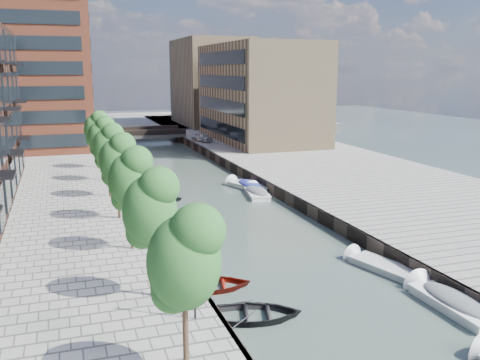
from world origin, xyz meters
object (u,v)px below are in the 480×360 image
tree_0 (184,256)px  tree_2 (130,177)px  tree_1 (149,206)px  motorboat_1 (449,301)px  motorboat_2 (375,265)px  motorboat_3 (246,186)px  tree_6 (96,128)px  sloop_3 (175,238)px  sloop_1 (253,319)px  car (202,137)px  tree_3 (117,158)px  sloop_4 (157,202)px  motorboat_4 (256,193)px  tree_4 (108,145)px  bridge (141,134)px  sloop_2 (210,289)px

tree_0 → tree_2: (0.00, 14.00, 0.00)m
tree_1 → motorboat_1: (13.90, -3.62, -5.09)m
motorboat_2 → motorboat_3: 22.54m
tree_6 → motorboat_2: bearing=-67.9°
motorboat_2 → motorboat_3: motorboat_3 is taller
sloop_3 → sloop_1: bearing=-170.7°
motorboat_1 → car: car is taller
tree_6 → car: size_ratio=1.56×
tree_3 → car: tree_3 is taller
sloop_4 → motorboat_4: size_ratio=0.85×
tree_4 → motorboat_1: 28.72m
tree_0 → tree_4: bearing=90.0°
bridge → motorboat_3: (4.76, -36.40, -1.18)m
tree_3 → motorboat_4: bearing=29.8°
tree_1 → tree_3: size_ratio=1.00×
motorboat_1 → car: (2.10, 55.44, 1.43)m
bridge → tree_4: (-8.50, -40.00, 3.92)m
sloop_3 → motorboat_3: motorboat_3 is taller
bridge → car: (7.50, -9.17, 0.26)m
tree_2 → tree_6: (0.00, 28.00, 0.00)m
bridge → sloop_1: 63.06m
tree_4 → car: 34.92m
sloop_1 → motorboat_3: size_ratio=0.84×
sloop_1 → sloop_4: sloop_1 is taller
tree_1 → tree_4: size_ratio=1.00×
tree_6 → motorboat_1: bearing=-70.2°
sloop_1 → motorboat_1: bearing=-84.8°
sloop_2 → sloop_4: (0.62, 19.56, 0.00)m
tree_4 → motorboat_3: 14.65m
bridge → motorboat_1: 64.85m
tree_0 → sloop_1: (4.30, 5.10, -5.31)m
tree_3 → sloop_2: bearing=-74.2°
tree_4 → sloop_4: size_ratio=1.34×
tree_0 → motorboat_2: bearing=34.1°
tree_0 → tree_6: (0.00, 42.00, 0.00)m
sloop_1 → motorboat_3: bearing=-3.4°
tree_3 → tree_6: bearing=90.0°
tree_3 → motorboat_4: tree_3 is taller
sloop_2 → motorboat_3: bearing=-13.7°
tree_3 → motorboat_4: (13.17, 7.53, -5.10)m
sloop_1 → motorboat_1: motorboat_1 is taller
sloop_4 → sloop_2: bearing=-174.8°
motorboat_3 → sloop_3: bearing=-126.5°
motorboat_1 → motorboat_2: 5.71m
motorboat_2 → sloop_3: bearing=137.3°
tree_3 → sloop_3: tree_3 is taller
sloop_3 → motorboat_4: bearing=-38.3°
tree_1 → sloop_1: tree_1 is taller
car → sloop_1: bearing=-122.6°
tree_2 → tree_4: size_ratio=1.00×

